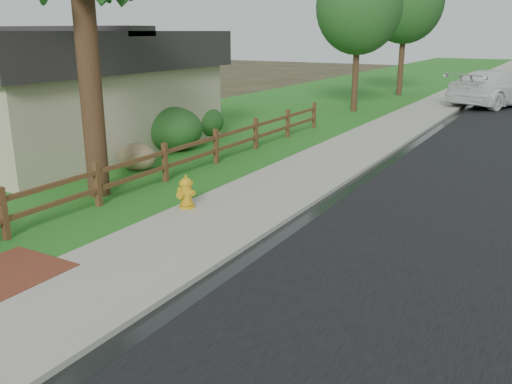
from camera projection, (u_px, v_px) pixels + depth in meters
The scene contains 15 objects.
ground at pixel (136, 294), 8.37m from camera, with size 120.00×120.00×0.00m, color #332B1B.
curb at pixel (487, 89), 37.24m from camera, with size 0.40×90.00×0.12m, color gray.
wet_gutter at pixel (492, 90), 37.09m from camera, with size 0.50×90.00×0.00m, color black.
sidewalk at pixel (467, 88), 37.87m from camera, with size 2.20×90.00×0.10m, color #9E9789.
grass_strip at pixel (439, 87), 38.78m from camera, with size 1.60×90.00×0.06m, color #2A5E1A.
lawn_near at pixel (369, 84), 41.26m from camera, with size 9.00×90.00×0.04m, color #2A5E1A.
ranch_fence at pixel (192, 152), 15.23m from camera, with size 0.12×16.92×1.10m.
house at pixel (29, 85), 18.84m from camera, with size 10.60×9.60×4.05m.
fire_hydrant at pixel (186, 193), 12.03m from camera, with size 0.49×0.40×0.75m.
white_suv at pixel (497, 88), 28.90m from camera, with size 2.65×6.53×1.89m, color white.
boulder at pixel (137, 157), 15.67m from camera, with size 1.22×0.91×0.81m, color brown.
shrub_b at pixel (171, 129), 18.11m from camera, with size 2.13×2.13×1.49m, color #174118.
shrub_c at pixel (201, 122), 20.36m from camera, with size 1.71×1.71×1.24m, color #174118.
tree_near_left at pixel (359, 7), 25.72m from camera, with size 4.10×4.10×7.27m.
tree_mid_left at pixel (406, 1), 32.32m from camera, with size 4.53×4.53×8.10m.
Camera 1 is at (5.38, -5.63, 3.90)m, focal length 38.00 mm.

